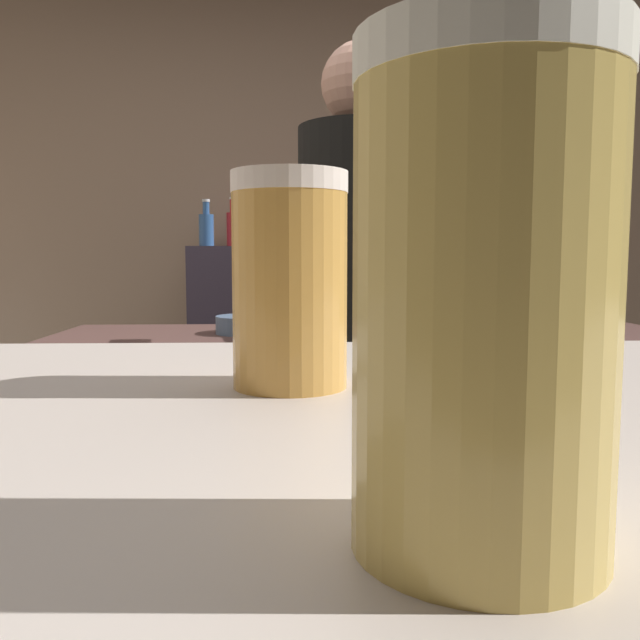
{
  "coord_description": "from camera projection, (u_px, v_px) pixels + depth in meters",
  "views": [
    {
      "loc": [
        0.11,
        -1.45,
        1.17
      ],
      "look_at": [
        0.13,
        -0.75,
        1.1
      ],
      "focal_mm": 36.69,
      "sensor_mm": 36.0,
      "label": 1
    }
  ],
  "objects": [
    {
      "name": "bottle_soy",
      "position": [
        297.0,
        226.0,
        3.24
      ],
      "size": [
        0.05,
        0.05,
        0.26
      ],
      "color": "red",
      "rests_on": "back_shelf"
    },
    {
      "name": "pint_glass_near",
      "position": [
        483.0,
        301.0,
        0.19
      ],
      "size": [
        0.08,
        0.08,
        0.15
      ],
      "color": "#D7B65A",
      "rests_on": "bar_counter"
    },
    {
      "name": "bartender",
      "position": [
        363.0,
        320.0,
        1.75
      ],
      "size": [
        0.48,
        0.54,
        1.72
      ],
      "rotation": [
        0.0,
        0.0,
        1.78
      ],
      "color": "#262A37",
      "rests_on": "ground"
    },
    {
      "name": "bottle_olive_oil",
      "position": [
        206.0,
        228.0,
        3.35
      ],
      "size": [
        0.08,
        0.08,
        0.24
      ],
      "color": "#315991",
      "rests_on": "back_shelf"
    },
    {
      "name": "chefs_knife",
      "position": [
        434.0,
        333.0,
        2.17
      ],
      "size": [
        0.23,
        0.12,
        0.01
      ],
      "primitive_type": "cube",
      "rotation": [
        0.0,
        0.0,
        0.39
      ],
      "color": "silver",
      "rests_on": "prep_counter"
    },
    {
      "name": "back_shelf",
      "position": [
        267.0,
        364.0,
        3.4
      ],
      "size": [
        0.77,
        0.36,
        1.22
      ],
      "primitive_type": "cube",
      "color": "#3A3140",
      "rests_on": "ground"
    },
    {
      "name": "knife_block",
      "position": [
        524.0,
        302.0,
        2.2
      ],
      "size": [
        0.1,
        0.08,
        0.27
      ],
      "color": "olive",
      "rests_on": "prep_counter"
    },
    {
      "name": "bottle_hot_sauce",
      "position": [
        233.0,
        228.0,
        3.41
      ],
      "size": [
        0.07,
        0.07,
        0.26
      ],
      "color": "red",
      "rests_on": "back_shelf"
    },
    {
      "name": "mixing_bowl",
      "position": [
        248.0,
        325.0,
        2.19
      ],
      "size": [
        0.21,
        0.21,
        0.06
      ],
      "primitive_type": "cylinder",
      "color": "slate",
      "rests_on": "prep_counter"
    },
    {
      "name": "prep_counter",
      "position": [
        367.0,
        464.0,
        2.25
      ],
      "size": [
        2.1,
        0.6,
        0.91
      ],
      "primitive_type": "cube",
      "color": "brown",
      "rests_on": "ground"
    },
    {
      "name": "wall_back",
      "position": [
        277.0,
        223.0,
        3.61
      ],
      "size": [
        5.2,
        0.1,
        2.7
      ],
      "primitive_type": "cube",
      "color": "#967961",
      "rests_on": "ground"
    },
    {
      "name": "pint_glass_far",
      "position": [
        290.0,
        281.0,
        0.44
      ],
      "size": [
        0.08,
        0.08,
        0.14
      ],
      "color": "gold",
      "rests_on": "bar_counter"
    }
  ]
}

